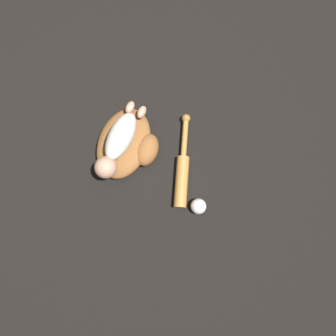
{
  "coord_description": "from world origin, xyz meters",
  "views": [
    {
      "loc": [
        0.38,
        0.33,
        1.47
      ],
      "look_at": [
        0.05,
        0.27,
        0.07
      ],
      "focal_mm": 35.0,
      "sensor_mm": 36.0,
      "label": 1
    }
  ],
  "objects_px": {
    "baseball_glove": "(128,144)",
    "baseball": "(198,206)",
    "baby_figure": "(118,143)",
    "baseball_bat": "(182,171)"
  },
  "relations": [
    {
      "from": "baseball_glove",
      "to": "baseball",
      "type": "bearing_deg",
      "value": 57.87
    },
    {
      "from": "baseball_glove",
      "to": "baseball",
      "type": "distance_m",
      "value": 0.43
    },
    {
      "from": "baby_figure",
      "to": "baseball_bat",
      "type": "xyz_separation_m",
      "value": [
        0.05,
        0.29,
        -0.11
      ]
    },
    {
      "from": "baseball_glove",
      "to": "baseball",
      "type": "height_order",
      "value": "baseball_glove"
    },
    {
      "from": "baseball_bat",
      "to": "baseball",
      "type": "height_order",
      "value": "baseball"
    },
    {
      "from": "baseball_glove",
      "to": "baby_figure",
      "type": "bearing_deg",
      "value": -42.01
    },
    {
      "from": "baseball",
      "to": "baby_figure",
      "type": "bearing_deg",
      "value": -117.06
    },
    {
      "from": "baseball_glove",
      "to": "baseball_bat",
      "type": "distance_m",
      "value": 0.28
    },
    {
      "from": "baseball_glove",
      "to": "baby_figure",
      "type": "height_order",
      "value": "baby_figure"
    },
    {
      "from": "baby_figure",
      "to": "baseball",
      "type": "xyz_separation_m",
      "value": [
        0.2,
        0.39,
        -0.1
      ]
    }
  ]
}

